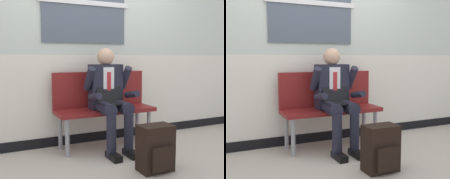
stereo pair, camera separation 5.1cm
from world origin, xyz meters
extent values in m
plane|color=#B2A899|center=(0.00, 0.00, 0.00)|extent=(18.00, 18.00, 0.00)
cube|color=silver|center=(0.00, 0.71, 0.64)|extent=(6.52, 0.12, 1.03)
cube|color=black|center=(0.00, 0.71, 0.06)|extent=(6.52, 0.14, 0.12)
cube|color=#4C5666|center=(-0.14, 0.64, 1.81)|extent=(1.12, 0.02, 1.01)
cube|color=silver|center=(-0.14, 0.63, 1.81)|extent=(1.20, 0.03, 0.06)
cube|color=maroon|center=(0.01, 0.36, 0.47)|extent=(1.25, 0.42, 0.05)
cube|color=maroon|center=(0.01, 0.54, 0.72)|extent=(1.25, 0.04, 0.45)
cylinder|color=gray|center=(-0.53, 0.21, 0.22)|extent=(0.05, 0.05, 0.44)
cylinder|color=gray|center=(-0.53, 0.51, 0.22)|extent=(0.05, 0.05, 0.44)
cylinder|color=gray|center=(0.56, 0.21, 0.22)|extent=(0.05, 0.05, 0.44)
cylinder|color=gray|center=(0.56, 0.51, 0.22)|extent=(0.05, 0.05, 0.44)
cylinder|color=#1E1E2D|center=(-0.10, 0.15, 0.54)|extent=(0.15, 0.40, 0.15)
cylinder|color=#1E1E2D|center=(-0.10, -0.04, 0.25)|extent=(0.11, 0.11, 0.49)
cube|color=black|center=(-0.10, -0.10, 0.04)|extent=(0.10, 0.26, 0.07)
cylinder|color=#1E1E2D|center=(0.12, 0.15, 0.54)|extent=(0.15, 0.40, 0.15)
cylinder|color=#1E1E2D|center=(0.12, -0.04, 0.25)|extent=(0.11, 0.11, 0.49)
cube|color=black|center=(0.12, -0.10, 0.04)|extent=(0.10, 0.26, 0.07)
cube|color=#1E1E2D|center=(0.01, 0.36, 0.77)|extent=(0.40, 0.18, 0.55)
cube|color=silver|center=(0.01, 0.26, 0.82)|extent=(0.14, 0.01, 0.39)
cube|color=#B22328|center=(0.01, 0.25, 0.79)|extent=(0.05, 0.01, 0.33)
sphere|color=tan|center=(0.01, 0.36, 1.14)|extent=(0.21, 0.21, 0.21)
cylinder|color=#1E1E2D|center=(-0.23, 0.29, 0.88)|extent=(0.09, 0.25, 0.30)
cylinder|color=#1E1E2D|center=(-0.23, 0.12, 0.68)|extent=(0.08, 0.27, 0.12)
cylinder|color=#1E1E2D|center=(0.25, 0.29, 0.88)|extent=(0.09, 0.25, 0.30)
cylinder|color=#1E1E2D|center=(0.25, 0.12, 0.68)|extent=(0.08, 0.27, 0.12)
cube|color=black|center=(0.01, 0.12, 0.59)|extent=(0.32, 0.22, 0.02)
cube|color=black|center=(0.01, 0.25, 0.70)|extent=(0.32, 0.08, 0.21)
cube|color=black|center=(0.14, -0.56, 0.23)|extent=(0.34, 0.21, 0.46)
cube|color=black|center=(0.14, -0.68, 0.16)|extent=(0.24, 0.04, 0.23)
camera|label=1|loc=(-1.42, -2.83, 1.13)|focal=45.52mm
camera|label=2|loc=(-1.37, -2.86, 1.13)|focal=45.52mm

